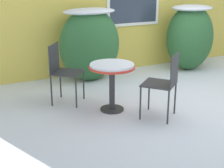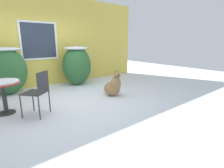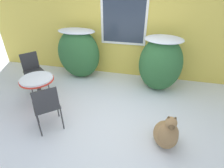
{
  "view_description": "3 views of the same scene",
  "coord_description": "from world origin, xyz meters",
  "px_view_note": "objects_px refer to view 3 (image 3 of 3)",
  "views": [
    {
      "loc": [
        -3.53,
        -4.08,
        1.98
      ],
      "look_at": [
        -1.48,
        0.21,
        0.41
      ],
      "focal_mm": 55.0,
      "sensor_mm": 36.0,
      "label": 1
    },
    {
      "loc": [
        -1.92,
        -3.93,
        1.51
      ],
      "look_at": [
        1.11,
        -0.2,
        0.33
      ],
      "focal_mm": 28.0,
      "sensor_mm": 36.0,
      "label": 2
    },
    {
      "loc": [
        0.71,
        -2.43,
        2.4
      ],
      "look_at": [
        0.0,
        0.6,
        0.55
      ],
      "focal_mm": 28.0,
      "sensor_mm": 36.0,
      "label": 3
    }
  ],
  "objects_px": {
    "patio_chair_near_table": "(33,70)",
    "patio_chair_far_side": "(47,105)",
    "dog": "(166,133)",
    "patio_table": "(38,84)"
  },
  "relations": [
    {
      "from": "patio_table",
      "to": "patio_chair_near_table",
      "type": "height_order",
      "value": "patio_chair_near_table"
    },
    {
      "from": "patio_chair_near_table",
      "to": "patio_chair_far_side",
      "type": "xyz_separation_m",
      "value": [
        1.08,
        -1.19,
        0.0
      ]
    },
    {
      "from": "patio_table",
      "to": "dog",
      "type": "bearing_deg",
      "value": -10.32
    },
    {
      "from": "patio_chair_near_table",
      "to": "patio_chair_far_side",
      "type": "height_order",
      "value": "same"
    },
    {
      "from": "patio_chair_near_table",
      "to": "patio_table",
      "type": "bearing_deg",
      "value": -101.27
    },
    {
      "from": "patio_table",
      "to": "patio_chair_near_table",
      "type": "distance_m",
      "value": 0.83
    },
    {
      "from": "patio_chair_near_table",
      "to": "patio_chair_far_side",
      "type": "relative_size",
      "value": 1.0
    },
    {
      "from": "patio_table",
      "to": "patio_chair_far_side",
      "type": "relative_size",
      "value": 0.77
    },
    {
      "from": "patio_chair_far_side",
      "to": "dog",
      "type": "height_order",
      "value": "patio_chair_far_side"
    },
    {
      "from": "patio_chair_near_table",
      "to": "dog",
      "type": "bearing_deg",
      "value": -71.57
    }
  ]
}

